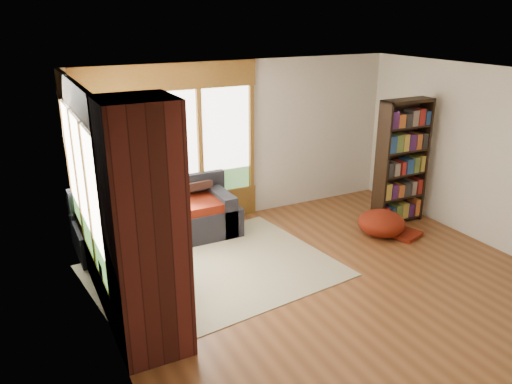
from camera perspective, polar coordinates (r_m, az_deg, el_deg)
name	(u,v)px	position (r m, az deg, el deg)	size (l,w,h in m)	color
floor	(325,278)	(6.72, 7.92, -9.72)	(5.50, 5.50, 0.00)	brown
ceiling	(336,77)	(5.89, 9.14, 12.86)	(5.50, 5.50, 0.00)	white
wall_back	(242,141)	(8.25, -1.57, 5.89)	(5.50, 0.04, 2.60)	silver
wall_front	(510,275)	(4.56, 27.01, -8.44)	(5.50, 0.04, 2.60)	silver
wall_left	(101,226)	(5.18, -17.29, -3.74)	(0.04, 5.00, 2.60)	silver
wall_right	(486,157)	(8.04, 24.76, 3.67)	(0.04, 5.00, 2.60)	silver
windows_back	(173,147)	(7.79, -9.50, 5.14)	(2.82, 0.10, 1.90)	brown
windows_left	(84,185)	(6.28, -19.10, 0.71)	(0.10, 2.62, 1.90)	brown
roller_blind	(72,138)	(6.98, -20.29, 5.84)	(0.03, 0.72, 0.90)	#647A52
brick_chimney	(145,232)	(4.93, -12.54, -4.53)	(0.70, 0.70, 2.60)	#471914
sectional_sofa	(143,237)	(7.25, -12.81, -5.04)	(2.20, 2.20, 0.80)	black
area_rug	(214,271)	(6.84, -4.85, -8.93)	(3.14, 2.40, 0.01)	silver
bookshelf	(402,163)	(8.35, 16.32, 3.24)	(0.87, 0.29, 2.04)	black
pouf	(382,223)	(8.02, 14.15, -3.40)	(0.73, 0.73, 0.39)	maroon
dog_tan	(139,207)	(7.04, -13.24, -1.68)	(0.93, 0.95, 0.47)	olive
dog_brindle	(148,232)	(6.30, -12.21, -4.50)	(0.48, 0.77, 0.41)	#332019
throw_pillows	(140,204)	(7.22, -13.09, -1.33)	(1.98, 1.68, 0.45)	black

